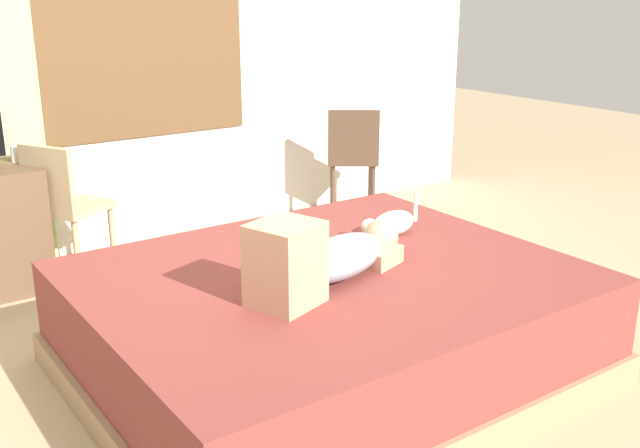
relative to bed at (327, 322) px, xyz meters
name	(u,v)px	position (x,y,z in m)	size (l,w,h in m)	color
ground_plane	(298,372)	(-0.12, 0.07, -0.25)	(16.00, 16.00, 0.00)	tan
back_wall_with_window	(102,31)	(-0.11, 2.36, 1.20)	(6.40, 0.14, 2.90)	silver
bed	(327,322)	(0.00, 0.00, 0.00)	(2.18, 1.81, 0.50)	#997A56
person_lying	(327,257)	(-0.08, -0.11, 0.37)	(0.93, 0.51, 0.34)	#8C939E
cat	(390,223)	(0.55, 0.21, 0.32)	(0.36, 0.11, 0.21)	silver
cup	(16,154)	(-0.82, 1.99, 0.54)	(0.06, 0.06, 0.10)	white
chair_by_desk	(63,202)	(-0.63, 1.80, 0.26)	(0.51, 0.51, 0.86)	tan
chair_spare	(353,154)	(1.57, 1.85, 0.26)	(0.53, 0.53, 0.86)	#4C3828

